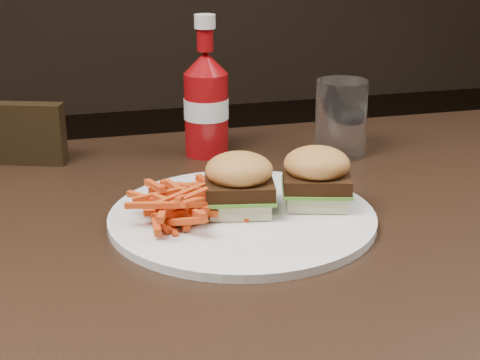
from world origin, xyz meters
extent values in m
cube|color=black|center=(0.00, 0.00, 0.73)|extent=(1.20, 0.80, 0.04)
cube|color=black|center=(-0.34, 0.50, 0.43)|extent=(0.49, 0.49, 0.04)
cylinder|color=white|center=(-0.03, -0.01, 0.76)|extent=(0.32, 0.32, 0.01)
cube|color=beige|center=(-0.03, 0.00, 0.77)|extent=(0.09, 0.08, 0.02)
cube|color=beige|center=(0.07, 0.00, 0.77)|extent=(0.09, 0.09, 0.02)
cylinder|color=maroon|center=(-0.01, 0.27, 0.81)|extent=(0.08, 0.08, 0.13)
cylinder|color=white|center=(0.19, 0.21, 0.81)|extent=(0.10, 0.10, 0.12)
camera|label=1|loc=(-0.24, -0.80, 1.10)|focal=55.00mm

